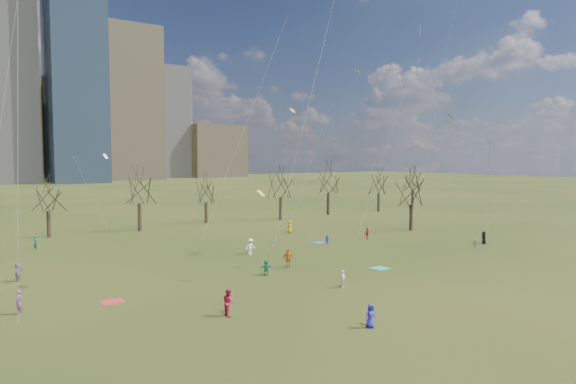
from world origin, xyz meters
TOP-DOWN VIEW (x-y plane):
  - ground at (0.00, 0.00)m, footprint 500.00×500.00m
  - downtown_skyline at (-2.43, 210.64)m, footprint 212.50×78.00m
  - bare_tree_row at (-0.09, 37.22)m, footprint 113.04×29.80m
  - blanket_teal at (3.91, 1.95)m, footprint 1.60×1.50m
  - blanket_navy at (8.25, 17.14)m, footprint 1.60×1.50m
  - blanket_crimson at (-20.72, 4.86)m, footprint 1.60×1.50m
  - person_0 at (-8.92, -10.23)m, footprint 0.84×0.66m
  - person_1 at (-3.77, -1.56)m, footprint 0.63×0.59m
  - person_2 at (-15.15, -3.00)m, footprint 0.87×1.03m
  - person_3 at (21.25, 3.69)m, footprint 0.73×0.81m
  - person_4 at (-3.32, 7.07)m, footprint 1.16×1.01m
  - person_5 at (-6.74, 5.69)m, footprint 1.34×0.46m
  - person_6 at (24.61, 4.88)m, footprint 0.77×0.91m
  - person_7 at (-26.82, 5.41)m, footprint 0.54×0.69m
  - person_8 at (8.21, 15.44)m, footprint 0.65×0.69m
  - person_9 at (-2.84, 15.17)m, footprint 1.18×0.71m
  - person_10 at (15.18, 15.76)m, footprint 0.97×0.59m
  - person_11 at (-25.66, 15.92)m, footprint 1.11×1.58m
  - person_12 at (9.98, 26.11)m, footprint 0.67×0.92m
  - person_13 at (-21.98, 31.63)m, footprint 0.54×0.70m
  - kites_airborne at (6.80, 14.00)m, footprint 66.68×42.38m

SIDE VIEW (x-z plane):
  - ground at x=0.00m, z-range 0.00..0.00m
  - blanket_teal at x=3.91m, z-range 0.00..0.03m
  - blanket_navy at x=8.25m, z-range 0.00..0.03m
  - blanket_crimson at x=-20.72m, z-range 0.00..0.03m
  - person_3 at x=21.25m, z-range 0.00..1.10m
  - person_8 at x=8.21m, z-range 0.00..1.13m
  - person_5 at x=-6.74m, z-range 0.00..1.43m
  - person_1 at x=-3.77m, z-range 0.00..1.45m
  - person_0 at x=-8.92m, z-range 0.00..1.52m
  - person_10 at x=15.18m, z-range 0.00..1.54m
  - person_6 at x=24.61m, z-range 0.00..1.57m
  - person_11 at x=-25.66m, z-range 0.00..1.64m
  - person_7 at x=-26.82m, z-range 0.00..1.68m
  - person_13 at x=-21.98m, z-range 0.00..1.72m
  - person_12 at x=9.98m, z-range 0.00..1.75m
  - person_9 at x=-2.84m, z-range 0.00..1.79m
  - person_2 at x=-15.15m, z-range 0.00..1.87m
  - person_4 at x=-3.32m, z-range 0.00..1.88m
  - bare_tree_row at x=-0.09m, z-range 1.37..10.87m
  - kites_airborne at x=6.80m, z-range -2.48..30.29m
  - downtown_skyline at x=-2.43m, z-range -19.99..98.01m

